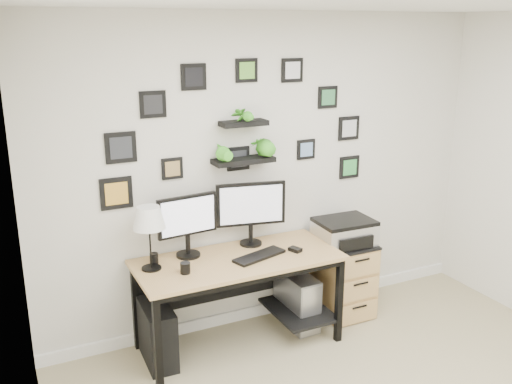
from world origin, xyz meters
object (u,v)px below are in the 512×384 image
mug (185,268)px  pc_tower_black (157,334)px  table_lamp (149,219)px  file_cabinet (343,277)px  monitor_left (187,221)px  printer (344,232)px  monitor_right (251,208)px  pc_tower_grey (297,300)px  desk (241,270)px

mug → pc_tower_black: size_ratio=0.18×
table_lamp → file_cabinet: bearing=-0.0°
monitor_left → printer: (1.37, -0.13, -0.26)m
printer → table_lamp: bearing=179.1°
mug → printer: size_ratio=0.17×
monitor_right → pc_tower_black: size_ratio=1.21×
mug → table_lamp: bearing=137.5°
table_lamp → printer: table_lamp is taller
mug → pc_tower_grey: (1.04, 0.16, -0.56)m
table_lamp → file_cabinet: 1.90m
monitor_left → pc_tower_black: size_ratio=1.06×
pc_tower_grey → file_cabinet: 0.49m
desk → monitor_right: bearing=45.5°
table_lamp → monitor_right: bearing=7.8°
table_lamp → pc_tower_grey: bearing=-1.2°
pc_tower_grey → printer: (0.46, 0.00, 0.55)m
pc_tower_black → printer: size_ratio=0.95×
monitor_right → mug: monitor_right is taller
desk → pc_tower_grey: size_ratio=3.38×
pc_tower_black → file_cabinet: bearing=3.8°
pc_tower_black → pc_tower_grey: bearing=3.1°
table_lamp → printer: bearing=-0.9°
desk → mug: 0.54m
file_cabinet → printer: printer is taller
table_lamp → mug: bearing=-42.5°
printer → monitor_left: bearing=174.4°
desk → file_cabinet: (1.02, 0.06, -0.29)m
monitor_right → file_cabinet: (0.84, -0.12, -0.73)m
monitor_left → pc_tower_grey: (0.91, -0.14, -0.81)m
monitor_left → monitor_right: (0.54, 0.01, 0.02)m
pc_tower_black → monitor_right: bearing=13.1°
monitor_right → table_lamp: monitor_right is taller
monitor_left → printer: bearing=-5.6°
pc_tower_black → file_cabinet: 1.72m
pc_tower_grey → monitor_right: bearing=158.1°
pc_tower_grey → file_cabinet: size_ratio=0.71×
monitor_left → file_cabinet: (1.39, -0.11, -0.70)m
monitor_right → printer: (0.82, -0.15, -0.28)m
monitor_right → mug: 0.79m
desk → table_lamp: bearing=175.2°
desk → pc_tower_black: size_ratio=3.45×
table_lamp → printer: size_ratio=0.99×
file_cabinet → printer: 0.45m
desk → monitor_right: size_ratio=2.84×
monitor_left → table_lamp: 0.36m
pc_tower_black → printer: 1.78m
monitor_left → mug: (-0.13, -0.29, -0.25)m
pc_tower_black → file_cabinet: (1.71, 0.05, 0.10)m
monitor_left → mug: 0.40m
pc_tower_grey → mug: bearing=-171.4°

